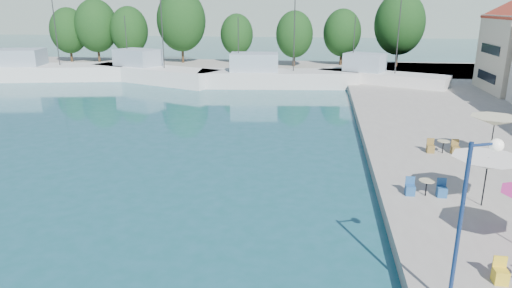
% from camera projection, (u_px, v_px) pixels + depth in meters
% --- Properties ---
extents(quay_far, '(90.00, 16.00, 0.60)m').
position_uv_depth(quay_far, '(245.00, 68.00, 65.75)').
color(quay_far, gray).
rests_on(quay_far, ground).
extents(hill_west, '(180.00, 40.00, 16.00)m').
position_uv_depth(hill_west, '(226.00, 9.00, 154.56)').
color(hill_west, gray).
rests_on(hill_west, ground).
extents(hill_east, '(140.00, 40.00, 12.00)m').
position_uv_depth(hill_east, '(427.00, 14.00, 164.54)').
color(hill_east, gray).
rests_on(hill_east, ground).
extents(trawler_01, '(21.44, 9.63, 10.20)m').
position_uv_depth(trawler_01, '(39.00, 71.00, 57.63)').
color(trawler_01, silver).
rests_on(trawler_01, ground).
extents(trawler_02, '(17.80, 11.04, 10.20)m').
position_uv_depth(trawler_02, '(151.00, 73.00, 56.13)').
color(trawler_02, white).
rests_on(trawler_02, ground).
extents(trawler_03, '(18.43, 6.64, 10.20)m').
position_uv_depth(trawler_03, '(274.00, 77.00, 52.64)').
color(trawler_03, silver).
rests_on(trawler_03, ground).
extents(trawler_04, '(14.46, 9.26, 10.20)m').
position_uv_depth(trawler_04, '(379.00, 79.00, 51.61)').
color(trawler_04, silver).
rests_on(trawler_04, ground).
extents(tree_01, '(5.52, 5.52, 8.17)m').
position_uv_depth(tree_01, '(69.00, 31.00, 69.77)').
color(tree_01, '#3F2B19').
rests_on(tree_01, quay_far).
extents(tree_02, '(6.37, 6.37, 9.43)m').
position_uv_depth(tree_02, '(96.00, 26.00, 69.23)').
color(tree_02, '#3F2B19').
rests_on(tree_02, quay_far).
extents(tree_03, '(5.64, 5.64, 8.36)m').
position_uv_depth(tree_03, '(129.00, 30.00, 68.76)').
color(tree_03, '#3F2B19').
rests_on(tree_03, quay_far).
extents(tree_04, '(7.28, 7.28, 10.77)m').
position_uv_depth(tree_04, '(181.00, 21.00, 68.16)').
color(tree_04, '#3F2B19').
rests_on(tree_04, quay_far).
extents(tree_05, '(4.92, 4.92, 7.28)m').
position_uv_depth(tree_05, '(237.00, 35.00, 68.79)').
color(tree_05, '#3F2B19').
rests_on(tree_05, quay_far).
extents(tree_06, '(5.25, 5.25, 7.77)m').
position_uv_depth(tree_06, '(294.00, 34.00, 64.56)').
color(tree_06, '#3F2B19').
rests_on(tree_06, quay_far).
extents(tree_07, '(5.41, 5.41, 8.02)m').
position_uv_depth(tree_07, '(342.00, 33.00, 65.90)').
color(tree_07, '#3F2B19').
rests_on(tree_07, quay_far).
extents(tree_08, '(6.99, 6.99, 10.34)m').
position_uv_depth(tree_08, '(400.00, 24.00, 63.91)').
color(tree_08, '#3F2B19').
rests_on(tree_08, quay_far).
extents(umbrella_white, '(3.05, 3.05, 2.22)m').
position_uv_depth(umbrella_white, '(488.00, 163.00, 19.42)').
color(umbrella_white, black).
rests_on(umbrella_white, quay_right).
extents(umbrella_cream, '(2.68, 2.68, 2.48)m').
position_uv_depth(umbrella_cream, '(495.00, 121.00, 25.37)').
color(umbrella_cream, black).
rests_on(umbrella_cream, quay_right).
extents(cafe_table_02, '(1.82, 0.70, 0.76)m').
position_uv_depth(cafe_table_02, '(426.00, 190.00, 20.93)').
color(cafe_table_02, black).
rests_on(cafe_table_02, quay_right).
extents(cafe_table_03, '(1.82, 0.70, 0.76)m').
position_uv_depth(cafe_table_03, '(443.00, 148.00, 27.00)').
color(cafe_table_03, black).
rests_on(cafe_table_03, quay_right).
extents(street_lamp, '(0.98, 0.54, 5.03)m').
position_uv_depth(street_lamp, '(474.00, 195.00, 12.37)').
color(street_lamp, navy).
rests_on(street_lamp, quay_right).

